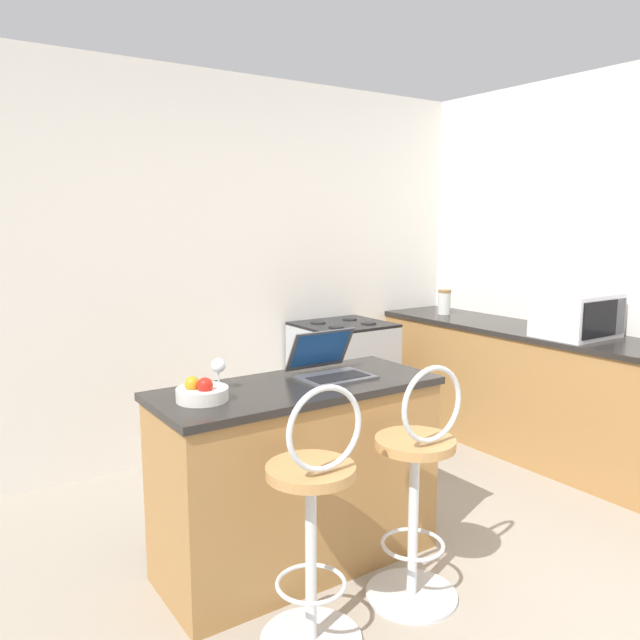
# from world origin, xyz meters

# --- Properties ---
(ground_plane) EXTENTS (20.00, 20.00, 0.00)m
(ground_plane) POSITION_xyz_m (0.00, 0.00, 0.00)
(ground_plane) COLOR gray
(wall_back) EXTENTS (12.00, 0.06, 2.60)m
(wall_back) POSITION_xyz_m (0.00, 2.44, 1.30)
(wall_back) COLOR silver
(wall_back) RESTS_ON ground_plane
(breakfast_bar) EXTENTS (1.33, 0.56, 0.88)m
(breakfast_bar) POSITION_xyz_m (-0.34, 0.84, 0.44)
(breakfast_bar) COLOR #9E703D
(breakfast_bar) RESTS_ON ground_plane
(counter_right) EXTENTS (0.60, 2.94, 0.88)m
(counter_right) POSITION_xyz_m (1.79, 0.95, 0.44)
(counter_right) COLOR #9E703D
(counter_right) RESTS_ON ground_plane
(bar_stool_near) EXTENTS (0.40, 0.40, 1.05)m
(bar_stool_near) POSITION_xyz_m (-0.61, 0.31, 0.50)
(bar_stool_near) COLOR silver
(bar_stool_near) RESTS_ON ground_plane
(bar_stool_far) EXTENTS (0.40, 0.40, 1.05)m
(bar_stool_far) POSITION_xyz_m (-0.08, 0.31, 0.50)
(bar_stool_far) COLOR silver
(bar_stool_far) RESTS_ON ground_plane
(laptop) EXTENTS (0.34, 0.31, 0.22)m
(laptop) POSITION_xyz_m (-0.13, 0.89, 0.94)
(laptop) COLOR #47474C
(laptop) RESTS_ON breakfast_bar
(microwave) EXTENTS (0.49, 0.38, 0.28)m
(microwave) POSITION_xyz_m (1.77, 0.83, 1.02)
(microwave) COLOR silver
(microwave) RESTS_ON counter_right
(stove_range) EXTENTS (0.64, 0.58, 0.89)m
(stove_range) POSITION_xyz_m (0.84, 2.10, 0.44)
(stove_range) COLOR #9EA3A8
(stove_range) RESTS_ON ground_plane
(storage_jar) EXTENTS (0.10, 0.10, 0.19)m
(storage_jar) POSITION_xyz_m (1.77, 2.01, 0.98)
(storage_jar) COLOR silver
(storage_jar) RESTS_ON counter_right
(wine_glass_short) EXTENTS (0.07, 0.07, 0.15)m
(wine_glass_short) POSITION_xyz_m (-0.69, 0.95, 0.99)
(wine_glass_short) COLOR silver
(wine_glass_short) RESTS_ON breakfast_bar
(fruit_bowl) EXTENTS (0.22, 0.22, 0.11)m
(fruit_bowl) POSITION_xyz_m (-0.82, 0.84, 0.92)
(fruit_bowl) COLOR silver
(fruit_bowl) RESTS_ON breakfast_bar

